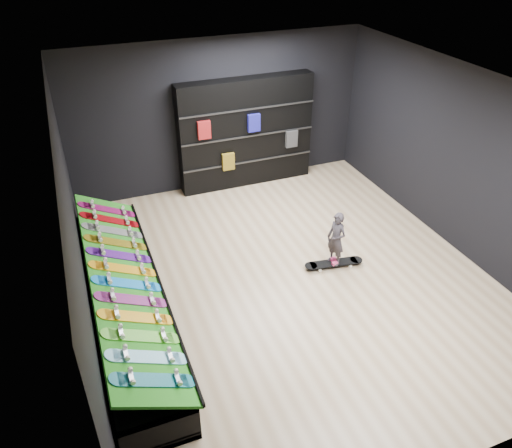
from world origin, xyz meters
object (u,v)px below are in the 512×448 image
object	(u,v)px
back_shelving	(246,133)
floor_skateboard	(334,264)
child	(335,248)
display_rack	(126,304)

from	to	relation	value
back_shelving	floor_skateboard	bearing A→B (deg)	-85.13
child	display_rack	bearing A→B (deg)	-108.72
back_shelving	child	world-z (taller)	back_shelving
back_shelving	floor_skateboard	xyz separation A→B (m)	(0.28, -3.33, -1.06)
display_rack	back_shelving	world-z (taller)	back_shelving
display_rack	child	xyz separation A→B (m)	(3.33, -0.01, 0.12)
back_shelving	floor_skateboard	size ratio (longest dim) A/B	2.84
floor_skateboard	child	world-z (taller)	child
back_shelving	child	distance (m)	3.43
back_shelving	floor_skateboard	distance (m)	3.51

